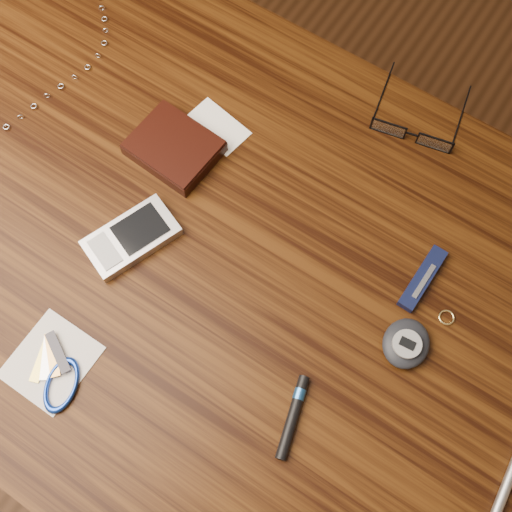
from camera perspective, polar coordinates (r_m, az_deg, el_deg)
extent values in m
plane|color=#472814|center=(1.51, -2.24, -10.01)|extent=(3.80, 3.80, 0.00)
cube|color=#381D09|center=(0.80, -4.14, 0.22)|extent=(1.00, 0.70, 0.03)
cylinder|color=#4C2814|center=(1.40, -11.41, 13.70)|extent=(0.05, 0.05, 0.71)
cube|color=black|center=(0.84, -7.27, 9.48)|extent=(0.11, 0.09, 0.02)
cube|color=black|center=(0.83, -7.36, 9.89)|extent=(0.11, 0.09, 0.00)
cube|color=white|center=(0.87, -3.49, 11.42)|extent=(0.09, 0.06, 0.00)
cube|color=black|center=(0.87, 11.69, 11.05)|extent=(0.05, 0.01, 0.02)
cube|color=silver|center=(0.87, 11.69, 11.05)|extent=(0.04, 0.01, 0.02)
cylinder|color=black|center=(0.91, 11.16, 13.92)|extent=(0.03, 0.11, 0.00)
cube|color=black|center=(0.87, 15.57, 9.64)|extent=(0.05, 0.01, 0.02)
cube|color=silver|center=(0.87, 15.57, 9.64)|extent=(0.04, 0.01, 0.02)
cylinder|color=black|center=(0.91, 17.71, 11.54)|extent=(0.03, 0.11, 0.00)
cube|color=black|center=(0.87, 13.69, 10.47)|extent=(0.02, 0.01, 0.00)
torus|color=#ECD179|center=(0.79, 16.57, -5.25)|extent=(0.02, 0.02, 0.00)
torus|color=silver|center=(0.92, -21.32, 10.64)|extent=(0.01, 0.01, 0.00)
torus|color=silver|center=(0.93, -20.21, 11.53)|extent=(0.01, 0.01, 0.01)
torus|color=silver|center=(0.93, -19.15, 12.48)|extent=(0.01, 0.01, 0.00)
torus|color=silver|center=(0.93, -18.08, 13.39)|extent=(0.01, 0.01, 0.01)
torus|color=silver|center=(0.94, -16.96, 14.24)|extent=(0.01, 0.01, 0.00)
torus|color=silver|center=(0.94, -15.82, 15.05)|extent=(0.01, 0.00, 0.01)
torus|color=silver|center=(0.95, -14.75, 15.92)|extent=(0.01, 0.01, 0.00)
torus|color=silver|center=(0.95, -13.88, 16.90)|extent=(0.01, 0.00, 0.01)
torus|color=silver|center=(0.97, -13.35, 17.94)|extent=(0.01, 0.01, 0.00)
torus|color=silver|center=(0.98, -13.21, 18.93)|extent=(0.01, 0.01, 0.01)
torus|color=silver|center=(0.99, -13.33, 19.82)|extent=(0.01, 0.01, 0.00)
torus|color=silver|center=(1.01, -13.54, 20.64)|extent=(0.01, 0.01, 0.01)
cube|color=#B2B1B6|center=(0.80, -11.02, 1.61)|extent=(0.10, 0.13, 0.01)
cube|color=black|center=(0.79, -10.28, 2.39)|extent=(0.06, 0.07, 0.00)
cube|color=#A5A9AD|center=(0.79, -13.30, 0.42)|extent=(0.05, 0.04, 0.00)
ellipsoid|color=black|center=(0.76, 13.19, -7.58)|extent=(0.06, 0.07, 0.02)
cylinder|color=#919499|center=(0.75, 13.28, -7.62)|extent=(0.03, 0.03, 0.00)
cube|color=black|center=(0.74, 13.32, -7.57)|extent=(0.02, 0.01, 0.00)
cube|color=silver|center=(0.78, -17.74, -8.91)|extent=(0.09, 0.10, 0.00)
torus|color=#163AAF|center=(0.77, -16.91, -10.91)|extent=(0.07, 0.07, 0.01)
cube|color=olive|center=(0.78, -18.51, -8.75)|extent=(0.03, 0.05, 0.00)
cube|color=#B9B9BE|center=(0.78, -18.08, -8.56)|extent=(0.04, 0.05, 0.00)
cube|color=olive|center=(0.78, -17.65, -8.36)|extent=(0.05, 0.04, 0.00)
cube|color=black|center=(0.77, -17.21, -8.16)|extent=(0.05, 0.03, 0.00)
cube|color=#0E1035|center=(0.79, 14.58, -1.94)|extent=(0.02, 0.09, 0.01)
cube|color=#B6B7BB|center=(0.78, 14.70, -2.18)|extent=(0.01, 0.05, 0.00)
cylinder|color=black|center=(0.73, 3.27, -14.11)|extent=(0.04, 0.09, 0.01)
cylinder|color=#2765B4|center=(0.73, 3.87, -12.19)|extent=(0.02, 0.02, 0.01)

